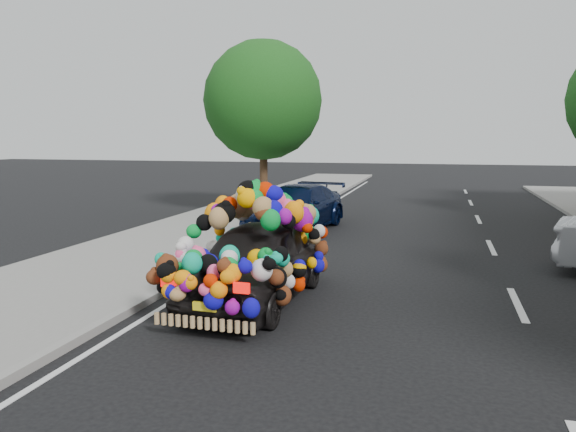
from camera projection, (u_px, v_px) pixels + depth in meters
ground at (306, 289)px, 10.21m from camera, size 100.00×100.00×0.00m
sidewalk at (99, 271)px, 11.31m from camera, size 4.00×60.00×0.12m
kerb at (187, 277)px, 10.81m from camera, size 0.15×60.00×0.13m
lane_markings at (517, 304)px, 9.29m from camera, size 6.00×50.00×0.01m
tree_near_sidewalk at (263, 100)px, 19.71m from camera, size 4.20×4.20×6.13m
plush_art_car at (256, 242)px, 9.38m from camera, size 2.09×4.20×1.99m
navy_sedan at (296, 208)px, 16.61m from camera, size 2.55×4.81×1.33m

